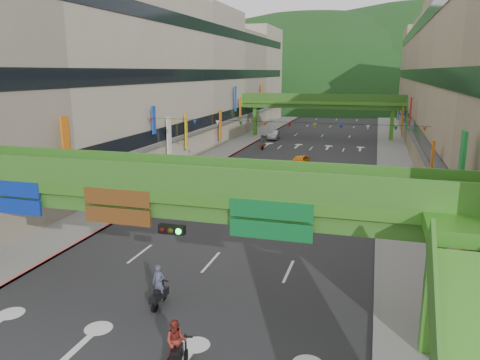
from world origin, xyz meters
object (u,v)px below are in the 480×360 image
scooter_rider_mid (176,345)px  pedestrian_red (400,211)px  scooter_rider_near (159,287)px  overpass_near (176,208)px  car_yellow (300,161)px  car_silver (274,135)px

scooter_rider_mid → pedestrian_red: (8.55, 20.45, -0.19)m
scooter_rider_mid → pedestrian_red: 22.16m
pedestrian_red → scooter_rider_near: bearing=-128.1°
overpass_near → pedestrian_red: bearing=60.8°
scooter_rider_near → car_yellow: scooter_rider_near is taller
scooter_rider_near → pedestrian_red: (11.26, 16.30, -0.13)m
car_silver → car_yellow: bearing=-73.1°
scooter_rider_mid → car_silver: scooter_rider_mid is taller
car_silver → car_yellow: car_silver is taller
car_yellow → scooter_rider_near: bearing=-83.1°
scooter_rider_mid → car_silver: size_ratio=0.45×
overpass_near → scooter_rider_mid: bearing=-68.4°
scooter_rider_near → car_silver: scooter_rider_near is taller
scooter_rider_near → car_silver: (-6.43, 54.95, -0.24)m
overpass_near → car_silver: (-7.93, 56.08, -4.49)m
scooter_rider_near → car_yellow: (1.08, 34.08, -0.27)m
car_silver → pedestrian_red: pedestrian_red is taller
overpass_near → scooter_rider_near: size_ratio=13.73×
pedestrian_red → overpass_near: bearing=-122.7°
overpass_near → car_silver: size_ratio=6.46×
scooter_rider_mid → car_silver: bearing=98.8°
car_yellow → pedestrian_red: pedestrian_red is taller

